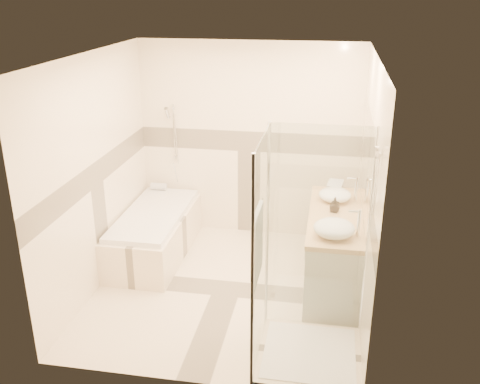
% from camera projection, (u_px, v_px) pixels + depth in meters
% --- Properties ---
extents(room, '(2.82, 3.02, 2.52)m').
position_uv_depth(room, '(232.00, 181.00, 5.41)').
color(room, '#F5E1C3').
rests_on(room, ground).
extents(bathtub, '(0.75, 1.70, 0.56)m').
position_uv_depth(bathtub, '(155.00, 231.00, 6.51)').
color(bathtub, '#FAE6C8').
rests_on(bathtub, ground).
extents(vanity, '(0.58, 1.62, 0.85)m').
position_uv_depth(vanity, '(334.00, 250.00, 5.80)').
color(vanity, white).
rests_on(vanity, ground).
extents(shower_enclosure, '(0.96, 0.93, 2.04)m').
position_uv_depth(shower_enclosure, '(299.00, 306.00, 4.66)').
color(shower_enclosure, '#FAE6C8').
rests_on(shower_enclosure, ground).
extents(vessel_sink_near, '(0.36, 0.36, 0.14)m').
position_uv_depth(vessel_sink_near, '(335.00, 195.00, 5.96)').
color(vessel_sink_near, white).
rests_on(vessel_sink_near, vanity).
extents(vessel_sink_far, '(0.40, 0.40, 0.16)m').
position_uv_depth(vessel_sink_far, '(334.00, 228.00, 5.13)').
color(vessel_sink_far, white).
rests_on(vessel_sink_far, vanity).
extents(faucet_near, '(0.12, 0.03, 0.30)m').
position_uv_depth(faucet_near, '(355.00, 188.00, 5.89)').
color(faucet_near, silver).
rests_on(faucet_near, vanity).
extents(faucet_far, '(0.12, 0.03, 0.29)m').
position_uv_depth(faucet_far, '(358.00, 222.00, 5.06)').
color(faucet_far, silver).
rests_on(faucet_far, vanity).
extents(amenity_bottle_a, '(0.09, 0.09, 0.16)m').
position_uv_depth(amenity_bottle_a, '(335.00, 205.00, 5.67)').
color(amenity_bottle_a, black).
rests_on(amenity_bottle_a, vanity).
extents(amenity_bottle_b, '(0.13, 0.13, 0.14)m').
position_uv_depth(amenity_bottle_b, '(335.00, 206.00, 5.68)').
color(amenity_bottle_b, black).
rests_on(amenity_bottle_b, vanity).
extents(folded_towels, '(0.20, 0.30, 0.09)m').
position_uv_depth(folded_towels, '(335.00, 186.00, 6.30)').
color(folded_towels, silver).
rests_on(folded_towels, vanity).
extents(rolled_towel, '(0.21, 0.09, 0.09)m').
position_uv_depth(rolled_towel, '(159.00, 186.00, 7.10)').
color(rolled_towel, silver).
rests_on(rolled_towel, bathtub).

